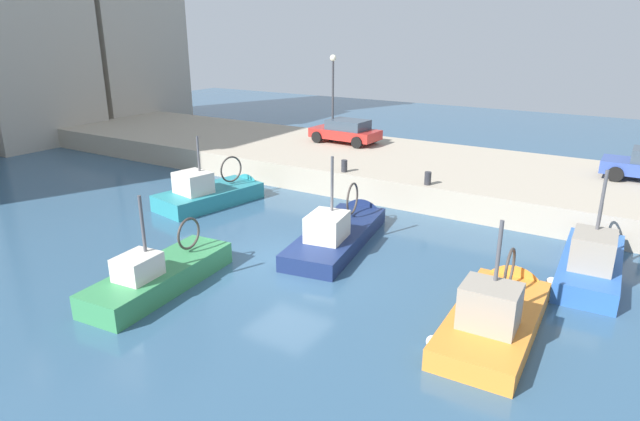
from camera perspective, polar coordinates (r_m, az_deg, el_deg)
water_surface at (r=18.08m, az=-3.48°, el=-5.47°), size 80.00×80.00×0.00m
quay_wall at (r=27.53m, az=10.49°, el=4.15°), size 9.00×56.00×1.20m
fishing_boat_navy at (r=19.82m, az=2.22°, el=-2.83°), size 6.92×2.93×4.23m
fishing_boat_orange at (r=15.19m, az=18.26°, el=-10.90°), size 5.87×2.30×4.08m
fishing_boat_teal at (r=24.54m, az=-10.92°, el=1.17°), size 5.68×3.02×4.05m
fishing_boat_green at (r=17.21m, az=-15.75°, el=-7.17°), size 5.93×2.07×3.77m
fishing_boat_blue at (r=19.30m, az=26.75°, el=-5.40°), size 5.91×1.98×4.28m
parked_car_red at (r=30.78m, az=2.77°, el=8.42°), size 2.14×3.98×1.33m
mooring_bollard_south at (r=22.87m, az=11.36°, el=3.36°), size 0.28×0.28×0.55m
mooring_bollard_mid at (r=24.50m, az=2.59°, el=4.74°), size 0.28×0.28×0.55m
quay_streetlamp at (r=30.79m, az=1.38°, el=13.27°), size 0.36×0.36×4.83m
waterfront_building_west at (r=42.41m, az=-30.58°, el=18.00°), size 7.82×8.82×17.22m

